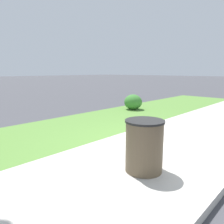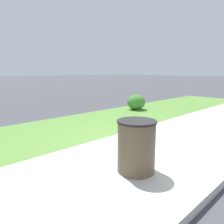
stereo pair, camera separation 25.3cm
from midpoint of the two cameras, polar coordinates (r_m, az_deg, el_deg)
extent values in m
plane|color=#424247|center=(4.51, 12.24, -8.81)|extent=(120.00, 120.00, 0.00)
cube|color=#BCB7AD|center=(4.51, 12.24, -8.75)|extent=(18.00, 2.48, 0.01)
cube|color=#568438|center=(6.17, -8.75, -3.33)|extent=(18.00, 2.68, 0.01)
cylinder|color=brown|center=(3.28, 6.19, -9.11)|extent=(0.55, 0.55, 0.76)
cylinder|color=black|center=(3.17, 6.33, -2.41)|extent=(0.58, 0.58, 0.03)
ellipsoid|color=#3D7F33|center=(8.52, 4.69, 2.62)|extent=(0.69, 0.69, 0.59)
camera|label=1|loc=(0.13, -91.24, -0.23)|focal=35.00mm
camera|label=2|loc=(0.13, 88.76, 0.23)|focal=35.00mm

